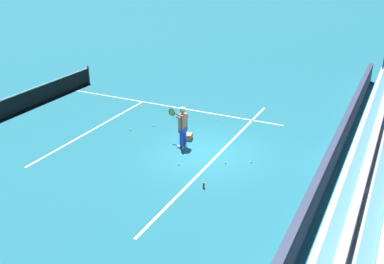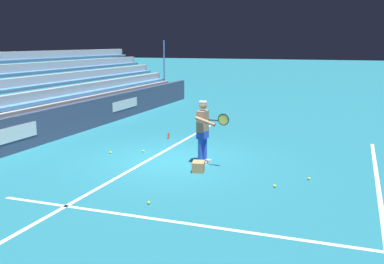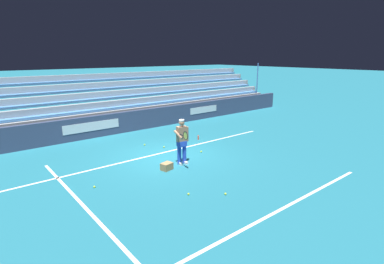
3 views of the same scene
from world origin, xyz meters
The scene contains 15 objects.
ground_plane centered at (0.00, 0.00, 0.00)m, with size 160.00×160.00×0.00m, color #1E6B7F.
court_baseline_white centered at (0.00, -0.50, 0.00)m, with size 12.00×0.10×0.01m, color white.
court_sideline_white centered at (4.11, 4.00, 0.00)m, with size 0.10×12.00×0.01m, color white.
court_service_line_white centered at (0.00, 5.50, 0.00)m, with size 8.22×0.10×0.01m, color white.
back_wall_sponsor_board centered at (-0.01, -4.69, 0.55)m, with size 26.50×0.25×1.10m.
bleacher_stand centered at (0.00, -6.92, 0.76)m, with size 25.18×3.20×3.40m.
tennis_player centered at (0.02, 1.06, 0.89)m, with size 0.66×0.97×1.71m.
ball_box_cardboard centered at (0.82, 1.20, 0.13)m, with size 0.40×0.30×0.26m, color #A87F51.
tennis_ball_near_player centered at (0.60, 3.95, 0.03)m, with size 0.07×0.07×0.07m, color #CCE533.
tennis_ball_stray_back centered at (-1.43, 0.48, 0.03)m, with size 0.07×0.07×0.07m, color #CCE533.
tennis_ball_far_left centered at (-0.07, -1.89, 0.03)m, with size 0.07×0.07×0.07m, color #CCE533.
tennis_ball_toward_net centered at (3.43, 1.03, 0.03)m, with size 0.07×0.07×0.07m, color #CCE533.
tennis_ball_far_right centered at (-0.57, -1.05, 0.03)m, with size 0.07×0.07×0.07m, color #CCE533.
tennis_ball_midcourt centered at (1.46, 3.27, 0.03)m, with size 0.07×0.07×0.07m, color #CCE533.
water_bottle centered at (-2.59, -1.07, 0.11)m, with size 0.07×0.07×0.22m, color #EA4C33.
Camera 3 is at (6.48, 9.62, 4.04)m, focal length 28.00 mm.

